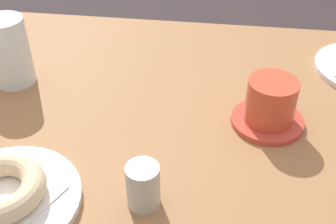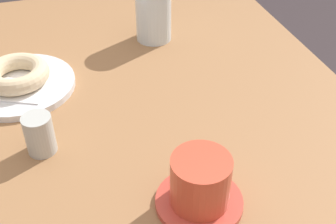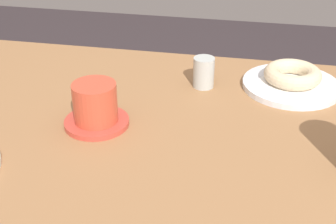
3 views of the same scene
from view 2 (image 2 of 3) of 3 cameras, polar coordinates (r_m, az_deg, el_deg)
The scene contains 7 objects.
table at distance 0.83m, azimuth -0.52°, elevation -7.64°, with size 1.20×0.75×0.78m.
plate_sugar_ring at distance 0.89m, azimuth -18.64°, elevation 3.29°, with size 0.21×0.21×0.01m, color white.
napkin_sugar_ring at distance 0.88m, azimuth -18.74°, elevation 3.72°, with size 0.13×0.13×0.00m, color white.
donut_sugar_ring at distance 0.87m, azimuth -18.98°, elevation 4.69°, with size 0.12×0.12×0.03m, color beige.
water_glass at distance 0.98m, azimuth -1.89°, elevation 12.83°, with size 0.08×0.08×0.13m, color silver.
coffee_cup at distance 0.61m, azimuth 4.43°, elevation -9.32°, with size 0.12×0.12×0.08m.
sugar_jar at distance 0.71m, azimuth -16.24°, elevation -2.81°, with size 0.05×0.05×0.07m, color #B2B8B3.
Camera 2 is at (0.55, -0.16, 1.26)m, focal length 47.28 mm.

